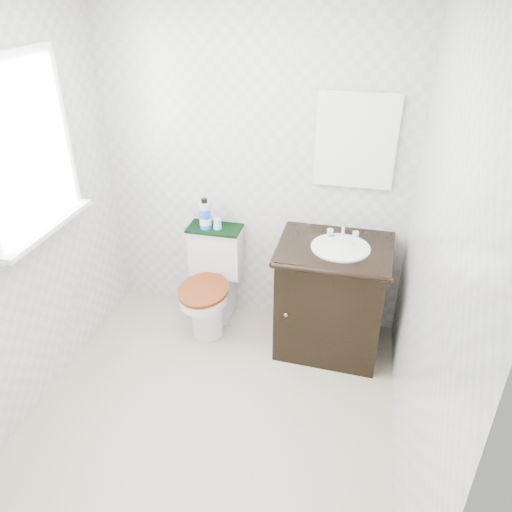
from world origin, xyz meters
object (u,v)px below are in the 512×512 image
at_px(toilet, 212,285).
at_px(trash_bin, 302,331).
at_px(cup, 217,223).
at_px(mouthwash_bottle, 205,215).
at_px(vanity, 332,294).

height_order(toilet, trash_bin, toilet).
xyz_separation_m(trash_bin, cup, (-0.69, 0.28, 0.65)).
height_order(toilet, mouthwash_bottle, mouthwash_bottle).
distance_m(vanity, cup, 0.97).
distance_m(toilet, trash_bin, 0.76).
xyz_separation_m(toilet, trash_bin, (0.72, -0.17, -0.17)).
relative_size(trash_bin, cup, 3.84).
height_order(toilet, cup, cup).
relative_size(vanity, mouthwash_bottle, 3.97).
distance_m(trash_bin, mouthwash_bottle, 1.09).
distance_m(trash_bin, cup, 0.99).
height_order(mouthwash_bottle, cup, mouthwash_bottle).
bearing_deg(vanity, cup, 168.79).
bearing_deg(cup, vanity, -11.21).
height_order(trash_bin, mouthwash_bottle, mouthwash_bottle).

